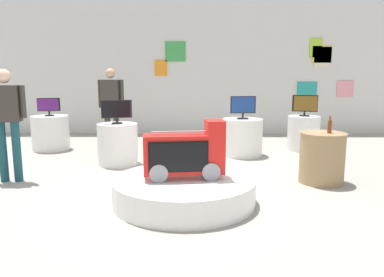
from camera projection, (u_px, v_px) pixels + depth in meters
ground_plane at (174, 188)px, 5.07m from camera, size 30.00×30.00×0.00m
back_wall_display at (185, 71)px, 9.73m from camera, size 11.37×0.13×3.39m
main_display_pedestal at (184, 190)px, 4.46m from camera, size 1.74×1.74×0.31m
novelty_firetruck_tv at (185, 155)px, 4.38m from camera, size 1.00×0.46×0.71m
display_pedestal_left_rear at (303, 133)px, 7.64m from camera, size 0.66×0.66×0.73m
tv_on_left_rear at (305, 105)px, 7.54m from camera, size 0.50×0.21×0.44m
display_pedestal_center_rear at (118, 144)px, 6.41m from camera, size 0.70×0.70×0.73m
tv_on_center_rear at (116, 110)px, 6.31m from camera, size 0.52×0.19×0.41m
display_pedestal_right_rear at (51, 133)px, 7.71m from camera, size 0.76×0.76×0.73m
tv_on_right_rear at (49, 106)px, 7.61m from camera, size 0.45×0.18×0.37m
display_pedestal_far_right at (242, 137)px, 7.15m from camera, size 0.78×0.78×0.73m
tv_on_far_right at (243, 106)px, 7.04m from camera, size 0.50×0.22×0.44m
side_table_round at (322, 157)px, 5.28m from camera, size 0.66×0.66×0.74m
bottle_on_side_table at (330, 126)px, 5.16m from camera, size 0.06×0.06×0.24m
shopper_browsing_near_truck at (7, 117)px, 5.25m from camera, size 0.56×0.24×1.64m
shopper_browsing_rear at (111, 103)px, 7.59m from camera, size 0.55×0.26×1.71m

